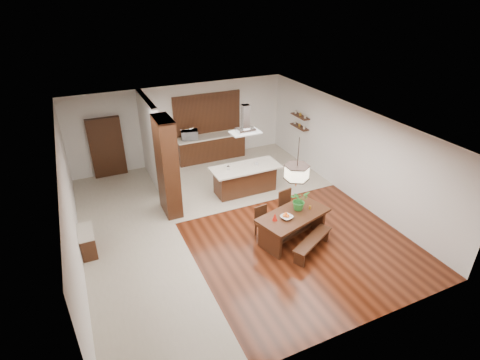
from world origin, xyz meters
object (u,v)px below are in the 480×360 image
foliage_plant (299,200)px  fruit_bowl (287,217)px  kitchen_island (245,179)px  island_cup (257,164)px  dining_chair_left (264,223)px  pendant_lantern (298,163)px  range_hood (245,119)px  dining_table (293,221)px  dining_bench (312,245)px  hallway_console (88,242)px  microwave (189,135)px  dining_chair_right (289,208)px

foliage_plant → fruit_bowl: bearing=-153.3°
kitchen_island → island_cup: (0.37, -0.08, 0.49)m
dining_chair_left → foliage_plant: foliage_plant is taller
dining_chair_left → foliage_plant: bearing=-23.5°
pendant_lantern → kitchen_island: (-0.03, 2.84, -1.78)m
pendant_lantern → range_hood: size_ratio=1.46×
dining_table → pendant_lantern: (0.00, -0.00, 1.66)m
dining_bench → pendant_lantern: size_ratio=1.11×
hallway_console → microwave: microwave is taller
dining_table → microwave: size_ratio=3.48×
dining_chair_left → kitchen_island: 2.48m
dining_chair_left → kitchen_island: kitchen_island is taller
dining_chair_right → microwave: size_ratio=1.65×
dining_chair_left → kitchen_island: size_ratio=0.39×
range_hood → microwave: (-0.90, 2.86, -1.35)m
foliage_plant → microwave: 5.67m
dining_bench → island_cup: 3.51m
dining_table → dining_chair_left: 0.77m
fruit_bowl → dining_chair_left: bearing=123.6°
range_hood → microwave: 3.29m
pendant_lantern → microwave: (-0.93, 5.71, -1.13)m
dining_bench → dining_chair_left: bearing=126.3°
pendant_lantern → foliage_plant: (0.25, 0.16, -1.19)m
hallway_console → dining_chair_right: dining_chair_right is taller
dining_table → dining_bench: dining_table is taller
dining_bench → kitchen_island: size_ratio=0.66×
dining_chair_right → microwave: microwave is taller
hallway_console → pendant_lantern: bearing=-18.9°
dining_chair_right → foliage_plant: 0.77m
dining_bench → dining_chair_right: bearing=85.2°
hallway_console → pendant_lantern: size_ratio=0.67×
hallway_console → range_hood: bearing=13.2°
dining_chair_right → fruit_bowl: 1.02m
dining_bench → foliage_plant: 1.19m
hallway_console → kitchen_island: (4.91, 1.15, 0.15)m
hallway_console → microwave: (4.01, 4.02, 0.80)m
dining_chair_right → fruit_bowl: (-0.56, -0.79, 0.33)m
dining_chair_left → dining_chair_right: dining_chair_right is taller
hallway_console → kitchen_island: bearing=13.2°
dining_bench → pendant_lantern: pendant_lantern is taller
hallway_console → foliage_plant: size_ratio=1.67×
microwave → hallway_console: bearing=-122.8°
dining_chair_right → foliage_plant: (-0.05, -0.53, 0.56)m
dining_chair_right → fruit_bowl: bearing=-135.4°
fruit_bowl → microwave: size_ratio=0.50×
hallway_console → dining_bench: size_ratio=0.61×
fruit_bowl → microwave: (-0.67, 5.80, 0.29)m
hallway_console → dining_chair_left: bearing=-16.2°
dining_bench → dining_chair_left: (-0.80, 1.09, 0.23)m
dining_table → range_hood: size_ratio=2.32×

